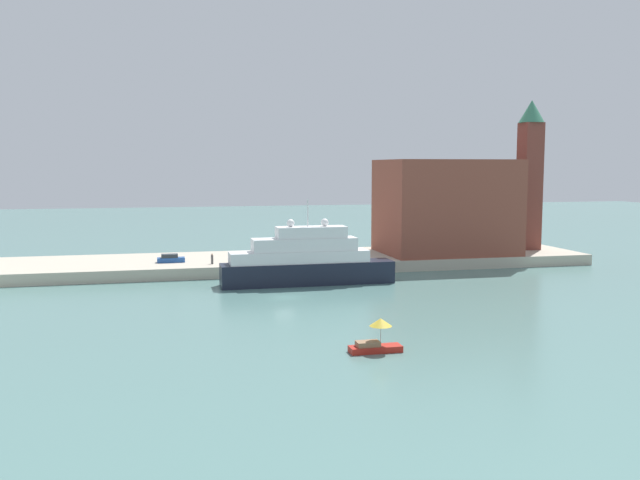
{
  "coord_description": "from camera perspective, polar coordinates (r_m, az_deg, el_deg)",
  "views": [
    {
      "loc": [
        -15.06,
        -82.32,
        16.3
      ],
      "look_at": [
        5.96,
        6.0,
        6.48
      ],
      "focal_mm": 38.03,
      "sensor_mm": 36.0,
      "label": 1
    }
  ],
  "objects": [
    {
      "name": "large_yacht",
      "position": [
        94.19,
        -1.21,
        -1.82
      ],
      "size": [
        24.18,
        4.25,
        11.94
      ],
      "color": "black",
      "rests_on": "ground"
    },
    {
      "name": "parked_car",
      "position": [
        106.32,
        -12.46,
        -1.55
      ],
      "size": [
        4.15,
        1.65,
        1.27
      ],
      "color": "#1E4C99",
      "rests_on": "quay_dock"
    },
    {
      "name": "harbor_building",
      "position": [
        116.63,
        10.54,
        2.79
      ],
      "size": [
        21.46,
        15.4,
        15.76
      ],
      "primitive_type": "cube",
      "color": "brown",
      "rests_on": "quay_dock"
    },
    {
      "name": "ground",
      "position": [
        85.26,
        -2.97,
        -4.86
      ],
      "size": [
        400.0,
        400.0,
        0.0
      ],
      "primitive_type": "plane",
      "color": "slate"
    },
    {
      "name": "mooring_bollard",
      "position": [
        103.04,
        -0.93,
        -1.7
      ],
      "size": [
        0.4,
        0.4,
        0.9
      ],
      "primitive_type": "cylinder",
      "color": "black",
      "rests_on": "quay_dock"
    },
    {
      "name": "small_motorboat",
      "position": [
        60.62,
        4.75,
        -8.28
      ],
      "size": [
        4.69,
        2.0,
        3.01
      ],
      "color": "#B22319",
      "rests_on": "ground"
    },
    {
      "name": "person_figure",
      "position": [
        103.22,
        -9.07,
        -1.6
      ],
      "size": [
        0.36,
        0.36,
        1.59
      ],
      "color": "#4C4C4C",
      "rests_on": "quay_dock"
    },
    {
      "name": "quay_dock",
      "position": [
        110.06,
        -5.39,
        -1.91
      ],
      "size": [
        110.0,
        19.21,
        1.74
      ],
      "primitive_type": "cube",
      "color": "#B7AD99",
      "rests_on": "ground"
    },
    {
      "name": "bell_tower",
      "position": [
        125.12,
        17.24,
        5.68
      ],
      "size": [
        4.44,
        4.44,
        26.12
      ],
      "color": "brown",
      "rests_on": "quay_dock"
    }
  ]
}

